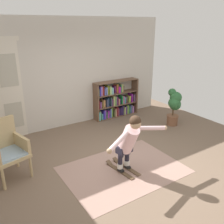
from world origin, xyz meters
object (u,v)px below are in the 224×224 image
potted_plant (174,105)px  person_skier (129,139)px  skis_pair (122,168)px  wicker_chair (6,148)px  bookshelf (115,101)px

potted_plant → person_skier: size_ratio=0.70×
potted_plant → skis_pair: size_ratio=1.34×
wicker_chair → skis_pair: (1.91, -0.99, -0.56)m
wicker_chair → skis_pair: 2.22m
skis_pair → person_skier: person_skier is taller
person_skier → potted_plant: bearing=26.7°
skis_pair → wicker_chair: bearing=152.7°
bookshelf → skis_pair: size_ratio=1.87×
skis_pair → person_skier: bearing=-82.4°
wicker_chair → skis_pair: bearing=-27.3°
bookshelf → person_skier: size_ratio=0.98×
bookshelf → potted_plant: size_ratio=1.40×
person_skier → skis_pair: bearing=97.6°
potted_plant → skis_pair: potted_plant is taller
bookshelf → potted_plant: bookshelf is taller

